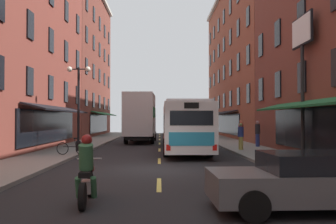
% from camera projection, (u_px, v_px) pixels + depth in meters
% --- Properties ---
extents(ground_plane, '(34.80, 80.00, 0.10)m').
position_uv_depth(ground_plane, '(159.00, 171.00, 14.86)').
color(ground_plane, black).
extents(lane_centre_dashes, '(0.14, 73.90, 0.01)m').
position_uv_depth(lane_centre_dashes, '(159.00, 170.00, 14.61)').
color(lane_centre_dashes, '#DBCC4C').
rests_on(lane_centre_dashes, ground).
extents(sidewalk_left, '(3.00, 80.00, 0.14)m').
position_uv_depth(sidewalk_left, '(13.00, 168.00, 14.73)').
color(sidewalk_left, gray).
rests_on(sidewalk_left, ground).
extents(sidewalk_right, '(3.00, 80.00, 0.14)m').
position_uv_depth(sidewalk_right, '(303.00, 167.00, 14.99)').
color(sidewalk_right, gray).
rests_on(sidewalk_right, ground).
extents(billboard_sign, '(0.40, 2.42, 7.02)m').
position_uv_depth(billboard_sign, '(302.00, 52.00, 18.07)').
color(billboard_sign, black).
rests_on(billboard_sign, sidewalk_right).
extents(transit_bus, '(2.70, 12.55, 3.05)m').
position_uv_depth(transit_bus, '(184.00, 126.00, 23.58)').
color(transit_bus, white).
rests_on(transit_bus, ground).
extents(box_truck, '(2.63, 8.05, 4.21)m').
position_uv_depth(box_truck, '(141.00, 118.00, 32.17)').
color(box_truck, white).
rests_on(box_truck, ground).
extents(sedan_near, '(1.93, 4.69, 1.47)m').
position_uv_depth(sedan_near, '(145.00, 130.00, 44.31)').
color(sedan_near, maroon).
rests_on(sedan_near, ground).
extents(sedan_mid, '(4.59, 2.08, 1.28)m').
position_uv_depth(sedan_mid, '(314.00, 180.00, 8.13)').
color(sedan_mid, '#515154').
rests_on(sedan_mid, ground).
extents(motorcycle_rider, '(0.62, 2.07, 1.66)m').
position_uv_depth(motorcycle_rider, '(87.00, 174.00, 8.79)').
color(motorcycle_rider, black).
rests_on(motorcycle_rider, ground).
extents(bicycle_near, '(1.71, 0.48, 0.91)m').
position_uv_depth(bicycle_near, '(72.00, 148.00, 19.55)').
color(bicycle_near, black).
rests_on(bicycle_near, sidewalk_left).
extents(pedestrian_mid, '(0.36, 0.36, 1.82)m').
position_uv_depth(pedestrian_mid, '(258.00, 133.00, 25.54)').
color(pedestrian_mid, navy).
rests_on(pedestrian_mid, sidewalk_right).
extents(pedestrian_far, '(0.36, 0.36, 1.84)m').
position_uv_depth(pedestrian_far, '(241.00, 132.00, 27.44)').
color(pedestrian_far, '#33663F').
rests_on(pedestrian_far, sidewalk_right).
extents(pedestrian_rear, '(0.36, 0.36, 1.67)m').
position_uv_depth(pedestrian_rear, '(241.00, 136.00, 22.92)').
color(pedestrian_rear, '#B29947').
rests_on(pedestrian_rear, sidewalk_right).
extents(street_lamp_twin, '(1.42, 0.32, 5.07)m').
position_uv_depth(street_lamp_twin, '(78.00, 104.00, 21.93)').
color(street_lamp_twin, black).
rests_on(street_lamp_twin, sidewalk_left).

